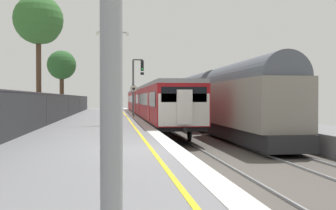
{
  "coord_description": "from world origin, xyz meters",
  "views": [
    {
      "loc": [
        -1.55,
        -12.61,
        1.61
      ],
      "look_at": [
        1.28,
        7.9,
        1.27
      ],
      "focal_mm": 42.78,
      "sensor_mm": 36.0,
      "label": 1
    }
  ],
  "objects_px": {
    "platform_lamp_mid": "(113,69)",
    "background_tree_left": "(62,66)",
    "freight_train_adjacent_track": "(218,99)",
    "commuter_train_at_platform": "(149,102)",
    "speed_limit_sign": "(134,97)",
    "signal_gantry": "(136,80)",
    "background_tree_centre": "(40,22)"
  },
  "relations": [
    {
      "from": "platform_lamp_mid",
      "to": "background_tree_left",
      "type": "xyz_separation_m",
      "value": [
        -4.9,
        15.3,
        1.37
      ]
    },
    {
      "from": "freight_train_adjacent_track",
      "to": "background_tree_left",
      "type": "height_order",
      "value": "background_tree_left"
    },
    {
      "from": "commuter_train_at_platform",
      "to": "freight_train_adjacent_track",
      "type": "distance_m",
      "value": 12.45
    },
    {
      "from": "commuter_train_at_platform",
      "to": "platform_lamp_mid",
      "type": "bearing_deg",
      "value": -103.22
    },
    {
      "from": "freight_train_adjacent_track",
      "to": "commuter_train_at_platform",
      "type": "bearing_deg",
      "value": 108.77
    },
    {
      "from": "commuter_train_at_platform",
      "to": "background_tree_left",
      "type": "xyz_separation_m",
      "value": [
        -8.55,
        -0.27,
        3.5
      ]
    },
    {
      "from": "commuter_train_at_platform",
      "to": "speed_limit_sign",
      "type": "height_order",
      "value": "commuter_train_at_platform"
    },
    {
      "from": "freight_train_adjacent_track",
      "to": "signal_gantry",
      "type": "distance_m",
      "value": 10.86
    },
    {
      "from": "commuter_train_at_platform",
      "to": "speed_limit_sign",
      "type": "xyz_separation_m",
      "value": [
        -1.85,
        -5.38,
        0.49
      ]
    },
    {
      "from": "freight_train_adjacent_track",
      "to": "background_tree_left",
      "type": "xyz_separation_m",
      "value": [
        -12.56,
        11.51,
        3.19
      ]
    },
    {
      "from": "speed_limit_sign",
      "to": "commuter_train_at_platform",
      "type": "bearing_deg",
      "value": 71.08
    },
    {
      "from": "commuter_train_at_platform",
      "to": "freight_train_adjacent_track",
      "type": "xyz_separation_m",
      "value": [
        4.0,
        -11.78,
        0.32
      ]
    },
    {
      "from": "commuter_train_at_platform",
      "to": "signal_gantry",
      "type": "relative_size",
      "value": 7.62
    },
    {
      "from": "signal_gantry",
      "to": "background_tree_centre",
      "type": "xyz_separation_m",
      "value": [
        -6.8,
        -11.34,
        3.18
      ]
    },
    {
      "from": "commuter_train_at_platform",
      "to": "speed_limit_sign",
      "type": "bearing_deg",
      "value": -108.92
    },
    {
      "from": "commuter_train_at_platform",
      "to": "freight_train_adjacent_track",
      "type": "relative_size",
      "value": 1.62
    },
    {
      "from": "platform_lamp_mid",
      "to": "background_tree_centre",
      "type": "relative_size",
      "value": 0.7
    },
    {
      "from": "background_tree_left",
      "to": "background_tree_centre",
      "type": "xyz_separation_m",
      "value": [
        0.27,
        -13.64,
        1.72
      ]
    },
    {
      "from": "commuter_train_at_platform",
      "to": "background_tree_left",
      "type": "distance_m",
      "value": 9.25
    },
    {
      "from": "speed_limit_sign",
      "to": "signal_gantry",
      "type": "bearing_deg",
      "value": 82.69
    },
    {
      "from": "signal_gantry",
      "to": "speed_limit_sign",
      "type": "relative_size",
      "value": 1.93
    },
    {
      "from": "commuter_train_at_platform",
      "to": "background_tree_centre",
      "type": "height_order",
      "value": "background_tree_centre"
    },
    {
      "from": "platform_lamp_mid",
      "to": "background_tree_centre",
      "type": "height_order",
      "value": "background_tree_centre"
    },
    {
      "from": "background_tree_centre",
      "to": "speed_limit_sign",
      "type": "bearing_deg",
      "value": 52.97
    },
    {
      "from": "speed_limit_sign",
      "to": "background_tree_left",
      "type": "relative_size",
      "value": 0.44
    },
    {
      "from": "commuter_train_at_platform",
      "to": "freight_train_adjacent_track",
      "type": "bearing_deg",
      "value": -71.23
    },
    {
      "from": "freight_train_adjacent_track",
      "to": "platform_lamp_mid",
      "type": "bearing_deg",
      "value": -153.71
    },
    {
      "from": "freight_train_adjacent_track",
      "to": "signal_gantry",
      "type": "relative_size",
      "value": 4.69
    },
    {
      "from": "background_tree_left",
      "to": "speed_limit_sign",
      "type": "bearing_deg",
      "value": -37.31
    },
    {
      "from": "speed_limit_sign",
      "to": "background_tree_left",
      "type": "height_order",
      "value": "background_tree_left"
    },
    {
      "from": "signal_gantry",
      "to": "platform_lamp_mid",
      "type": "height_order",
      "value": "platform_lamp_mid"
    },
    {
      "from": "platform_lamp_mid",
      "to": "speed_limit_sign",
      "type": "bearing_deg",
      "value": 79.92
    }
  ]
}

